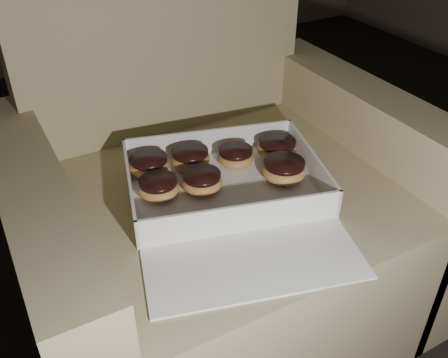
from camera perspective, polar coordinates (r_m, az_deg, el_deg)
name	(u,v)px	position (r m, az deg, el deg)	size (l,w,h in m)	color
armchair	(215,213)	(1.22, -1.08, -3.95)	(0.90, 0.76, 0.94)	#978760
bakery_box	(230,196)	(1.04, 0.73, -1.93)	(0.51, 0.56, 0.07)	white
donut_a	(149,165)	(1.12, -8.56, 1.62)	(0.09, 0.09, 0.04)	#C99246
donut_b	(277,148)	(1.17, 6.06, 3.51)	(0.09, 0.09, 0.05)	#C99246
donut_c	(202,181)	(1.05, -2.53, -0.25)	(0.09, 0.09, 0.04)	#C99246
donut_d	(158,187)	(1.04, -7.50, -0.94)	(0.09, 0.09, 0.04)	#C99246
donut_e	(284,170)	(1.09, 6.85, 1.06)	(0.10, 0.10, 0.05)	#C99246
donut_f	(190,158)	(1.13, -3.89, 2.42)	(0.09, 0.09, 0.04)	#C99246
donut_g	(235,156)	(1.14, 1.31, 2.63)	(0.08, 0.08, 0.04)	#C99246
crumb_a	(157,237)	(0.95, -7.67, -6.61)	(0.01, 0.01, 0.00)	black
crumb_b	(283,185)	(1.08, 6.77, -0.70)	(0.01, 0.01, 0.00)	black
crumb_c	(284,186)	(1.08, 6.87, -0.81)	(0.01, 0.01, 0.00)	black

